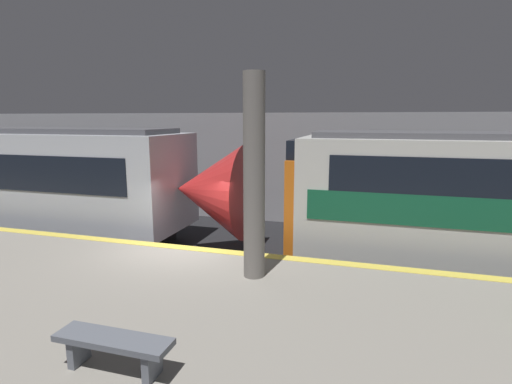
# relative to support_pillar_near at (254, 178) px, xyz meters

# --- Properties ---
(ground_plane) EXTENTS (120.00, 120.00, 0.00)m
(ground_plane) POSITION_rel_support_pillar_near_xyz_m (-2.17, 1.32, -3.02)
(ground_plane) COLOR black
(platform) EXTENTS (40.00, 5.50, 1.07)m
(platform) POSITION_rel_support_pillar_near_xyz_m (-2.17, -1.43, -2.49)
(platform) COLOR gray
(platform) RESTS_ON ground
(station_rear_barrier) EXTENTS (50.00, 0.15, 4.34)m
(station_rear_barrier) POSITION_rel_support_pillar_near_xyz_m (-2.17, 8.21, -0.84)
(station_rear_barrier) COLOR #939399
(station_rear_barrier) RESTS_ON ground
(support_pillar_near) EXTENTS (0.41, 0.41, 3.92)m
(support_pillar_near) POSITION_rel_support_pillar_near_xyz_m (0.00, 0.00, 0.00)
(support_pillar_near) COLOR slate
(support_pillar_near) RESTS_ON platform
(platform_bench) EXTENTS (1.50, 0.40, 0.45)m
(platform_bench) POSITION_rel_support_pillar_near_xyz_m (-0.78, -3.39, -1.62)
(platform_bench) COLOR slate
(platform_bench) RESTS_ON platform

